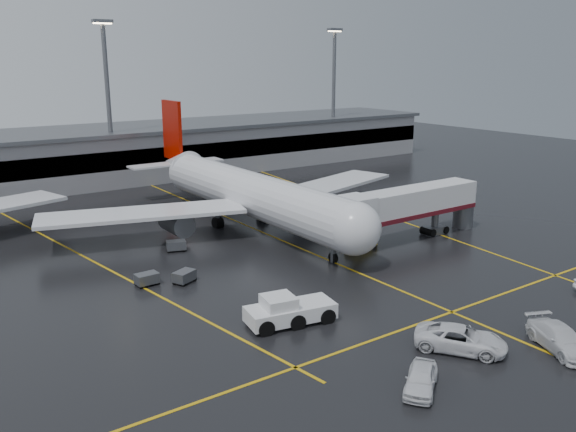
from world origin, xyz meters
TOP-DOWN VIEW (x-y plane):
  - ground at (0.00, 0.00)m, footprint 220.00×220.00m
  - apron_line_centre at (0.00, 0.00)m, footprint 0.25×90.00m
  - apron_line_stop at (0.00, -22.00)m, footprint 60.00×0.25m
  - apron_line_left at (-20.00, 10.00)m, footprint 9.99×69.35m
  - apron_line_right at (18.00, 10.00)m, footprint 7.57×69.64m
  - terminal at (0.00, 47.93)m, footprint 122.00×19.00m
  - light_mast_mid at (-5.00, 42.00)m, footprint 3.00×1.20m
  - light_mast_right at (40.00, 42.00)m, footprint 3.00×1.20m
  - main_airliner at (0.00, 9.70)m, footprint 48.80×45.60m
  - jet_bridge at (11.87, -6.00)m, footprint 19.90×3.40m
  - pushback_tractor at (-11.95, -16.13)m, footprint 7.24×4.05m
  - belt_loader at (5.62, -4.92)m, footprint 4.02×2.37m
  - service_van_a at (-4.70, -26.64)m, footprint 5.95×6.80m
  - service_van_b at (1.02, -30.60)m, footprint 4.59×6.34m
  - service_van_d at (-10.82, -28.62)m, footprint 4.62×4.02m
  - baggage_cart_a at (-14.66, -3.63)m, footprint 2.36×2.03m
  - baggage_cart_b at (-17.67, -2.26)m, footprint 2.06×1.39m
  - baggage_cart_c at (-11.28, 5.36)m, footprint 2.31×1.88m

SIDE VIEW (x-z plane):
  - ground at x=0.00m, z-range 0.00..0.00m
  - apron_line_centre at x=0.00m, z-range 0.00..0.02m
  - apron_line_stop at x=0.00m, z-range 0.00..0.02m
  - apron_line_left at x=-20.00m, z-range 0.00..0.02m
  - apron_line_right at x=18.00m, z-range 0.00..0.02m
  - belt_loader at x=5.62m, z-range -0.61..1.79m
  - baggage_cart_a at x=-14.66m, z-range 0.07..1.19m
  - baggage_cart_b at x=-17.67m, z-range 0.07..1.19m
  - baggage_cart_c at x=-11.28m, z-range 0.07..1.19m
  - service_van_d at x=-10.82m, z-range 0.00..1.50m
  - service_van_b at x=1.02m, z-range 0.00..1.70m
  - service_van_a at x=-4.70m, z-range 0.00..1.74m
  - pushback_tractor at x=-11.95m, z-range -0.25..2.20m
  - jet_bridge at x=11.87m, z-range 0.91..6.96m
  - main_airliner at x=0.00m, z-range -2.84..11.26m
  - terminal at x=0.00m, z-range 0.02..8.62m
  - light_mast_mid at x=-5.00m, z-range 1.75..27.20m
  - light_mast_right at x=40.00m, z-range 1.75..27.20m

